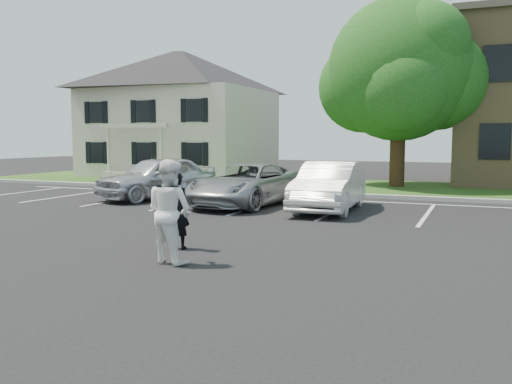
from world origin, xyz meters
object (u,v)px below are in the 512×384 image
man_black_suit (177,210)px  man_white_shirt (170,211)px  car_white_sedan (329,186)px  house (180,114)px  car_silver_minivan (247,185)px  car_silver_west (158,177)px  tree (402,73)px

man_black_suit → man_white_shirt: size_ratio=0.84×
car_white_sedan → man_white_shirt: bearing=-99.2°
car_white_sedan → house: bearing=133.0°
man_white_shirt → car_silver_minivan: (-2.14, 8.53, -0.25)m
car_silver_west → tree: bearing=67.4°
car_silver_west → car_white_sedan: (7.03, -0.74, -0.04)m
man_black_suit → car_silver_west: bearing=-57.2°
house → car_silver_west: size_ratio=2.10×
tree → car_white_sedan: size_ratio=1.83×
house → car_silver_west: 13.15m
man_white_shirt → car_silver_minivan: 8.80m
house → car_silver_minivan: (9.75, -12.03, -3.09)m
man_black_suit → car_white_sedan: size_ratio=0.34×
car_silver_minivan → man_black_suit: bearing=-71.9°
man_black_suit → car_silver_west: size_ratio=0.34×
man_white_shirt → car_silver_minivan: man_white_shirt is taller
car_silver_minivan → car_white_sedan: 3.00m
tree → man_white_shirt: tree is taller
man_white_shirt → car_silver_west: (-6.17, 9.09, -0.15)m
house → tree: 14.12m
man_white_shirt → tree: bearing=-81.5°
man_black_suit → man_white_shirt: man_white_shirt is taller
house → man_white_shirt: bearing=-60.0°
man_black_suit → car_silver_minivan: man_black_suit is taller
man_black_suit → man_white_shirt: 1.31m
car_silver_minivan → house: bearing=135.0°
car_silver_minivan → car_white_sedan: (3.00, -0.18, 0.06)m
tree → man_black_suit: (-2.37, -16.30, -4.52)m
car_white_sedan → car_silver_minivan: bearing=173.3°
man_white_shirt → car_silver_west: size_ratio=0.40×
tree → man_white_shirt: size_ratio=4.47×
man_white_shirt → car_white_sedan: (0.86, 8.35, -0.19)m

